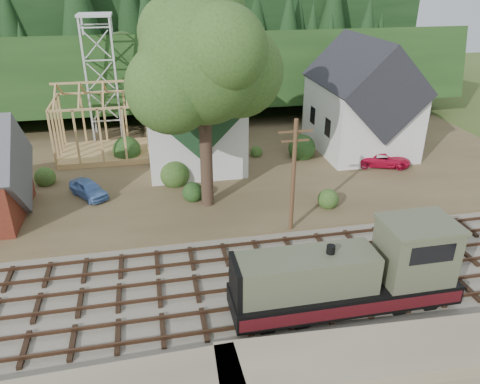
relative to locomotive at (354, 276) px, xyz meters
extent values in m
plane|color=#384C1E|center=(-7.78, 3.00, -2.08)|extent=(140.00, 140.00, 0.00)
cube|color=#726B5B|center=(-7.78, 3.00, -2.00)|extent=(64.00, 11.00, 0.16)
cube|color=brown|center=(-7.78, 21.00, -1.93)|extent=(64.00, 26.00, 0.30)
cube|color=#1E3F19|center=(-7.78, 45.00, -2.08)|extent=(70.00, 28.96, 12.74)
cube|color=black|center=(-7.78, 61.00, -2.08)|extent=(80.00, 20.00, 12.00)
cube|color=silver|center=(-5.78, 23.00, 1.42)|extent=(8.00, 12.00, 6.40)
cube|color=#19371D|center=(-5.78, 23.00, 4.62)|extent=(8.40, 12.96, 8.40)
cube|color=silver|center=(-5.78, 17.00, 6.62)|extent=(2.40, 2.40, 4.00)
cone|color=#19371D|center=(-5.78, 17.00, 9.92)|extent=(5.37, 5.37, 2.60)
cube|color=silver|center=(10.22, 22.00, 1.42)|extent=(8.00, 10.00, 6.40)
cube|color=black|center=(10.22, 22.00, 4.62)|extent=(8.40, 10.80, 8.40)
cube|color=tan|center=(-13.78, 25.00, -1.53)|extent=(8.00, 6.00, 0.50)
cube|color=tan|center=(-13.78, 25.00, 5.12)|extent=(8.00, 0.18, 0.18)
cube|color=silver|center=(-15.18, 29.60, 4.22)|extent=(0.18, 0.18, 12.00)
cube|color=silver|center=(-12.38, 29.60, 4.22)|extent=(0.18, 0.18, 12.00)
cube|color=silver|center=(-15.18, 32.40, 4.22)|extent=(0.18, 0.18, 12.00)
cube|color=silver|center=(-12.38, 32.40, 4.22)|extent=(0.18, 0.18, 12.00)
cube|color=silver|center=(-13.78, 31.00, 10.22)|extent=(3.20, 3.20, 0.25)
cylinder|color=#38281E|center=(-5.78, 13.00, 2.22)|extent=(0.90, 0.90, 8.00)
sphere|color=#304A1C|center=(-5.78, 13.00, 8.72)|extent=(8.40, 8.40, 8.40)
sphere|color=#304A1C|center=(-3.28, 14.00, 7.72)|extent=(6.40, 6.40, 6.40)
sphere|color=#304A1C|center=(-7.98, 12.20, 7.22)|extent=(6.00, 6.00, 6.00)
cylinder|color=#4C331E|center=(-0.78, 8.20, 1.92)|extent=(0.28, 0.28, 8.00)
cube|color=#4C331E|center=(-0.78, 8.20, 5.12)|extent=(2.20, 0.12, 0.12)
cube|color=#4C331E|center=(-0.78, 8.20, 4.52)|extent=(1.80, 0.12, 0.12)
cube|color=black|center=(-0.45, 0.00, -1.75)|extent=(11.68, 2.43, 0.34)
cube|color=black|center=(-0.45, 0.00, -1.04)|extent=(11.68, 2.82, 1.07)
cube|color=#53563E|center=(-2.59, 0.00, 0.52)|extent=(7.01, 2.24, 2.04)
cube|color=#53563E|center=(3.25, 0.00, 1.06)|extent=(3.50, 2.72, 3.11)
cube|color=#53563E|center=(3.25, 0.00, 2.66)|extent=(3.70, 2.92, 0.19)
cube|color=black|center=(3.25, -1.38, 1.74)|extent=(2.34, 0.06, 0.97)
cube|color=#460F13|center=(-0.45, -1.43, -1.04)|extent=(11.68, 0.04, 0.68)
cube|color=#460F13|center=(-0.45, 1.43, -1.04)|extent=(11.68, 0.04, 0.68)
cylinder|color=black|center=(-1.42, 0.00, 1.64)|extent=(0.43, 0.43, 0.68)
imported|color=#6390D4|center=(-14.60, 16.08, -1.12)|extent=(3.48, 4.11, 1.33)
imported|color=red|center=(10.59, 17.38, -1.12)|extent=(5.24, 3.59, 1.33)
camera|label=1|loc=(-9.67, -18.13, 14.19)|focal=35.00mm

